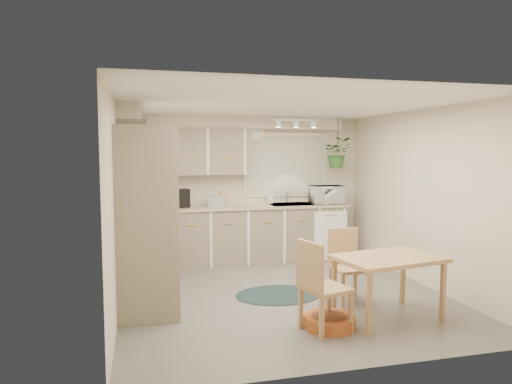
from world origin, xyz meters
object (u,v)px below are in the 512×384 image
chair_left (326,286)px  microwave (327,193)px  dining_table (388,288)px  braided_rug (278,295)px  chair_back (350,266)px  pet_bed (329,322)px

chair_left → microwave: microwave is taller
dining_table → microwave: (0.45, 2.80, 0.78)m
braided_rug → chair_back: bearing=-31.2°
chair_left → pet_bed: chair_left is taller
chair_back → microwave: bearing=-107.3°
dining_table → chair_left: size_ratio=1.17×
chair_left → braided_rug: bearing=171.5°
chair_left → dining_table: bearing=87.2°
dining_table → microwave: 2.94m
chair_left → braided_rug: size_ratio=0.85×
dining_table → braided_rug: (-0.92, 1.07, -0.34)m
dining_table → chair_back: size_ratio=1.25×
dining_table → braided_rug: dining_table is taller
dining_table → chair_left: 0.82m
microwave → pet_bed: bearing=-109.7°
chair_back → braided_rug: (-0.76, 0.46, -0.44)m
dining_table → pet_bed: dining_table is taller
dining_table → pet_bed: size_ratio=2.04×
chair_left → chair_back: 1.00m
chair_left → braided_rug: (-0.13, 1.23, -0.47)m
pet_bed → braided_rug: bearing=100.0°
microwave → dining_table: bearing=-96.8°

